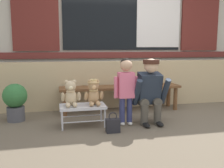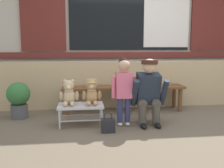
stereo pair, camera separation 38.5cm
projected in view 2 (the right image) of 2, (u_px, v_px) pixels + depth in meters
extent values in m
plane|color=brown|center=(155.00, 130.00, 3.42)|extent=(60.00, 60.00, 0.00)
cube|color=tan|center=(134.00, 84.00, 4.75)|extent=(7.17, 0.25, 0.85)
cube|color=#B7B2A3|center=(129.00, 21.00, 5.09)|extent=(7.32, 0.20, 3.26)
cube|color=maroon|center=(130.00, 55.00, 5.08)|extent=(6.74, 0.04, 0.12)
cube|color=black|center=(130.00, 14.00, 4.96)|extent=(2.40, 0.03, 1.40)
cube|color=white|center=(167.00, 15.00, 5.04)|extent=(0.93, 0.02, 1.29)
cube|color=maroon|center=(43.00, 13.00, 4.75)|extent=(0.84, 0.05, 1.43)
cube|color=maroon|center=(211.00, 15.00, 5.15)|extent=(0.84, 0.05, 1.43)
cube|color=brown|center=(125.00, 89.00, 4.23)|extent=(2.10, 0.11, 0.04)
cube|color=brown|center=(124.00, 87.00, 4.37)|extent=(2.10, 0.11, 0.04)
cube|color=brown|center=(122.00, 86.00, 4.51)|extent=(2.10, 0.11, 0.04)
cylinder|color=brown|center=(67.00, 103.00, 4.15)|extent=(0.07, 0.07, 0.40)
cylinder|color=brown|center=(68.00, 99.00, 4.42)|extent=(0.07, 0.07, 0.40)
cylinder|color=brown|center=(180.00, 100.00, 4.38)|extent=(0.07, 0.07, 0.40)
cylinder|color=brown|center=(174.00, 97.00, 4.65)|extent=(0.07, 0.07, 0.40)
cube|color=silver|center=(81.00, 106.00, 3.60)|extent=(0.64, 0.36, 0.04)
cylinder|color=silver|center=(59.00, 120.00, 3.44)|extent=(0.02, 0.02, 0.26)
cylinder|color=silver|center=(61.00, 114.00, 3.73)|extent=(0.02, 0.02, 0.26)
cylinder|color=silver|center=(102.00, 118.00, 3.51)|extent=(0.02, 0.02, 0.26)
cylinder|color=silver|center=(100.00, 113.00, 3.80)|extent=(0.02, 0.02, 0.26)
cylinder|color=silver|center=(81.00, 121.00, 3.47)|extent=(0.58, 0.02, 0.02)
cylinder|color=silver|center=(81.00, 115.00, 3.77)|extent=(0.58, 0.02, 0.02)
ellipsoid|color=#CCB289|center=(69.00, 97.00, 3.58)|extent=(0.17, 0.14, 0.22)
sphere|color=#CCB289|center=(69.00, 85.00, 3.54)|extent=(0.15, 0.15, 0.15)
sphere|color=#FFEEBB|center=(69.00, 87.00, 3.49)|extent=(0.06, 0.06, 0.06)
sphere|color=#CCB289|center=(65.00, 81.00, 3.54)|extent=(0.06, 0.06, 0.06)
ellipsoid|color=#CCB289|center=(61.00, 96.00, 3.53)|extent=(0.06, 0.11, 0.16)
ellipsoid|color=#CCB289|center=(65.00, 104.00, 3.47)|extent=(0.06, 0.15, 0.06)
sphere|color=#CCB289|center=(73.00, 81.00, 3.55)|extent=(0.06, 0.06, 0.06)
ellipsoid|color=#CCB289|center=(77.00, 96.00, 3.56)|extent=(0.06, 0.11, 0.16)
ellipsoid|color=#CCB289|center=(72.00, 104.00, 3.48)|extent=(0.06, 0.15, 0.06)
torus|color=beige|center=(69.00, 90.00, 3.56)|extent=(0.13, 0.13, 0.02)
ellipsoid|color=tan|center=(92.00, 96.00, 3.62)|extent=(0.17, 0.14, 0.22)
sphere|color=tan|center=(92.00, 85.00, 3.58)|extent=(0.15, 0.15, 0.15)
sphere|color=#F4C188|center=(92.00, 86.00, 3.53)|extent=(0.06, 0.06, 0.06)
sphere|color=tan|center=(88.00, 81.00, 3.58)|extent=(0.06, 0.06, 0.06)
ellipsoid|color=tan|center=(84.00, 96.00, 3.57)|extent=(0.06, 0.11, 0.16)
ellipsoid|color=tan|center=(89.00, 103.00, 3.51)|extent=(0.06, 0.15, 0.06)
sphere|color=tan|center=(95.00, 81.00, 3.59)|extent=(0.06, 0.06, 0.06)
ellipsoid|color=tan|center=(100.00, 95.00, 3.60)|extent=(0.06, 0.11, 0.16)
ellipsoid|color=tan|center=(96.00, 103.00, 3.52)|extent=(0.06, 0.15, 0.06)
torus|color=#D6B775|center=(92.00, 90.00, 3.60)|extent=(0.13, 0.13, 0.02)
cylinder|color=#D6B775|center=(92.00, 82.00, 3.58)|extent=(0.17, 0.17, 0.01)
cylinder|color=#D6B775|center=(92.00, 81.00, 3.58)|extent=(0.10, 0.10, 0.04)
cylinder|color=navy|center=(120.00, 110.00, 3.59)|extent=(0.08, 0.08, 0.36)
ellipsoid|color=silver|center=(120.00, 124.00, 3.60)|extent=(0.07, 0.12, 0.05)
cylinder|color=navy|center=(127.00, 110.00, 3.60)|extent=(0.08, 0.08, 0.36)
ellipsoid|color=silver|center=(128.00, 124.00, 3.61)|extent=(0.07, 0.12, 0.05)
cube|color=#E56B89|center=(124.00, 85.00, 3.54)|extent=(0.22, 0.15, 0.36)
cylinder|color=#E56B89|center=(114.00, 87.00, 3.53)|extent=(0.06, 0.06, 0.30)
cylinder|color=#E56B89|center=(134.00, 87.00, 3.56)|extent=(0.06, 0.06, 0.30)
sphere|color=tan|center=(124.00, 65.00, 3.50)|extent=(0.17, 0.17, 0.17)
sphere|color=black|center=(124.00, 64.00, 3.51)|extent=(0.16, 0.16, 0.16)
cylinder|color=#4C473D|center=(142.00, 116.00, 3.55)|extent=(0.11, 0.11, 0.30)
cylinder|color=#4C473D|center=(140.00, 102.00, 3.67)|extent=(0.13, 0.32, 0.13)
ellipsoid|color=black|center=(144.00, 126.00, 3.49)|extent=(0.09, 0.20, 0.06)
cylinder|color=#4C473D|center=(156.00, 115.00, 3.58)|extent=(0.11, 0.11, 0.30)
cylinder|color=#4C473D|center=(154.00, 102.00, 3.69)|extent=(0.13, 0.32, 0.13)
ellipsoid|color=black|center=(158.00, 125.00, 3.52)|extent=(0.09, 0.20, 0.06)
cube|color=#232D3D|center=(148.00, 89.00, 3.62)|extent=(0.32, 0.30, 0.47)
cylinder|color=#232D3D|center=(135.00, 93.00, 3.50)|extent=(0.08, 0.28, 0.40)
cylinder|color=#232D3D|center=(164.00, 92.00, 3.55)|extent=(0.08, 0.28, 0.40)
sphere|color=#DBB28E|center=(150.00, 66.00, 3.50)|extent=(0.20, 0.20, 0.20)
cylinder|color=#422319|center=(150.00, 62.00, 3.50)|extent=(0.23, 0.23, 0.06)
cube|color=brown|center=(158.00, 97.00, 3.75)|extent=(0.10, 0.22, 0.16)
cube|color=#232328|center=(108.00, 126.00, 3.31)|extent=(0.18, 0.11, 0.18)
torus|color=#232328|center=(108.00, 116.00, 3.29)|extent=(0.11, 0.01, 0.11)
cylinder|color=#4C4C51|center=(19.00, 111.00, 3.97)|extent=(0.26, 0.26, 0.22)
sphere|color=#337038|center=(18.00, 94.00, 3.93)|extent=(0.36, 0.36, 0.36)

